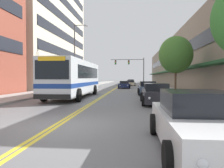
{
  "coord_description": "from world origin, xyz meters",
  "views": [
    {
      "loc": [
        2.83,
        -7.91,
        1.78
      ],
      "look_at": [
        0.32,
        18.58,
        1.0
      ],
      "focal_mm": 35.0,
      "sensor_mm": 36.0,
      "label": 1
    }
  ],
  "objects": [
    {
      "name": "sidewalk_right",
      "position": [
        7.46,
        37.0,
        0.08
      ],
      "size": [
        3.93,
        106.0,
        0.15
      ],
      "color": "#9E9B96",
      "rests_on": "ground_plane"
    },
    {
      "name": "centre_line",
      "position": [
        0.0,
        37.0,
        0.0
      ],
      "size": [
        0.34,
        106.0,
        0.01
      ],
      "color": "yellow",
      "rests_on": "ground_plane"
    },
    {
      "name": "ground_plane",
      "position": [
        0.0,
        37.0,
        0.0
      ],
      "size": [
        240.0,
        240.0,
        0.0
      ],
      "primitive_type": "plane",
      "color": "slate"
    },
    {
      "name": "office_tower_left",
      "position": [
        -15.66,
        32.88,
        11.02
      ],
      "size": [
        12.08,
        28.48,
        22.04
      ],
      "color": "beige",
      "rests_on": "ground_plane"
    },
    {
      "name": "car_silver_parked_left_near",
      "position": [
        -4.38,
        22.75,
        0.62
      ],
      "size": [
        2.07,
        4.39,
        1.35
      ],
      "color": "#B7B7BC",
      "rests_on": "ground_plane"
    },
    {
      "name": "street_tree_right_mid",
      "position": [
        6.83,
        12.97,
        3.92
      ],
      "size": [
        3.13,
        3.13,
        5.5
      ],
      "color": "brown",
      "rests_on": "sidewalk_right"
    },
    {
      "name": "car_champagne_moving_lead",
      "position": [
        2.38,
        40.41,
        0.58
      ],
      "size": [
        2.05,
        4.34,
        1.24
      ],
      "color": "beige",
      "rests_on": "ground_plane"
    },
    {
      "name": "sidewalk_left",
      "position": [
        -7.46,
        37.0,
        0.08
      ],
      "size": [
        3.93,
        106.0,
        0.15
      ],
      "color": "#9E9B96",
      "rests_on": "ground_plane"
    },
    {
      "name": "street_lamp_left_far",
      "position": [
        -5.07,
        22.17,
        5.37
      ],
      "size": [
        2.02,
        0.28,
        9.25
      ],
      "color": "#47474C",
      "rests_on": "ground_plane"
    },
    {
      "name": "car_black_parked_left_mid",
      "position": [
        -4.39,
        28.8,
        0.59
      ],
      "size": [
        1.99,
        4.4,
        1.25
      ],
      "color": "black",
      "rests_on": "ground_plane"
    },
    {
      "name": "car_slate_blue_parked_right_far",
      "position": [
        4.42,
        15.49,
        0.64
      ],
      "size": [
        2.08,
        4.79,
        1.39
      ],
      "color": "#475675",
      "rests_on": "ground_plane"
    },
    {
      "name": "fire_hydrant",
      "position": [
        5.95,
        11.02,
        0.58
      ],
      "size": [
        0.34,
        0.26,
        0.86
      ],
      "color": "#B7B7BC",
      "rests_on": "sidewalk_right"
    },
    {
      "name": "car_white_parked_right_foreground",
      "position": [
        4.44,
        -2.41,
        0.67
      ],
      "size": [
        2.1,
        4.83,
        1.45
      ],
      "color": "white",
      "rests_on": "ground_plane"
    },
    {
      "name": "car_navy_moving_third",
      "position": [
        1.42,
        29.22,
        0.59
      ],
      "size": [
        1.99,
        4.7,
        1.23
      ],
      "color": "#19234C",
      "rests_on": "ground_plane"
    },
    {
      "name": "city_bus",
      "position": [
        -2.46,
        11.71,
        1.82
      ],
      "size": [
        2.92,
        11.36,
        3.23
      ],
      "color": "silver",
      "rests_on": "ground_plane"
    },
    {
      "name": "traffic_signal_mast",
      "position": [
        2.63,
        39.75,
        4.38
      ],
      "size": [
        7.27,
        0.38,
        6.07
      ],
      "color": "#47474C",
      "rests_on": "ground_plane"
    },
    {
      "name": "car_charcoal_parked_right_mid",
      "position": [
        4.43,
        7.26,
        0.65
      ],
      "size": [
        2.06,
        4.71,
        1.39
      ],
      "color": "#232328",
      "rests_on": "ground_plane"
    },
    {
      "name": "storefront_row_right",
      "position": [
        13.66,
        37.0,
        4.46
      ],
      "size": [
        9.1,
        68.0,
        8.93
      ],
      "color": "gray",
      "rests_on": "ground_plane"
    },
    {
      "name": "car_beige_moving_second",
      "position": [
        2.34,
        52.75,
        0.6
      ],
      "size": [
        2.09,
        4.22,
        1.29
      ],
      "color": "#BCAD89",
      "rests_on": "ground_plane"
    }
  ]
}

